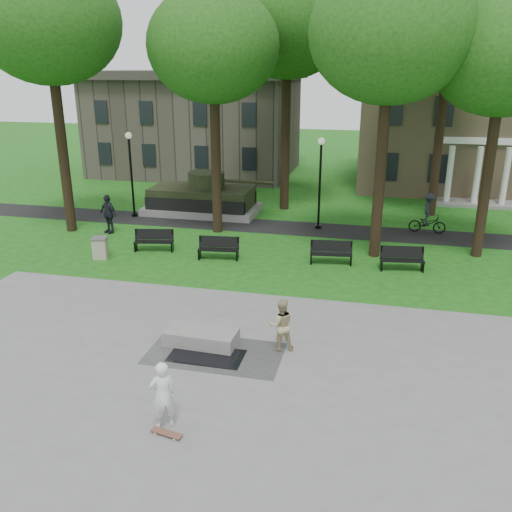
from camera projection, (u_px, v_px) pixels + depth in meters
The scene contains 26 objects.
ground at pixel (256, 332), 17.46m from camera, with size 120.00×120.00×0.00m, color #164F12.
plaza at pixel (209, 426), 12.86m from camera, with size 22.00×16.00×0.02m, color gray.
footpath at pixel (308, 229), 28.49m from camera, with size 44.00×2.60×0.01m, color black.
building_right at pixel (480, 123), 37.78m from camera, with size 17.00×12.00×8.60m.
building_left at pixel (197, 126), 42.98m from camera, with size 15.00×10.00×7.20m, color #4C443D.
tree_0 at pixel (48, 22), 24.98m from camera, with size 6.80×6.80×12.97m.
tree_1 at pixel (213, 47), 25.11m from camera, with size 6.20×6.20×11.63m.
tree_2 at pixel (391, 34), 21.44m from camera, with size 6.60×6.60×12.16m.
tree_3 at pixel (505, 53), 21.64m from camera, with size 6.00×6.00×11.19m.
tree_4 at pixel (287, 21), 29.16m from camera, with size 7.20×7.20×13.50m.
tree_5 at pixel (450, 34), 28.04m from camera, with size 6.40×6.40×12.44m.
lamp_left at pixel (131, 168), 29.98m from camera, with size 0.36×0.36×4.73m.
lamp_mid at pixel (320, 176), 27.74m from camera, with size 0.36×0.36×4.73m.
tank_monument at pixel (203, 198), 31.43m from camera, with size 7.45×3.40×2.40m.
puddle at pixel (206, 356), 15.98m from camera, with size 2.20×1.20×0.00m, color black.
concrete_block at pixel (201, 337), 16.62m from camera, with size 2.20×1.00×0.45m, color gray.
skateboard at pixel (167, 434), 12.53m from camera, with size 0.78×0.20×0.07m, color brown.
skateboarder at pixel (163, 395), 12.57m from camera, with size 0.63×0.41×1.73m, color white.
friend_watching at pixel (281, 325), 16.10m from camera, with size 0.79×0.61×1.62m, color tan.
pedestrian_walker at pixel (108, 214), 27.55m from camera, with size 1.17×0.49×1.99m, color black.
cyclist at pixel (428, 217), 27.63m from camera, with size 1.86×1.07×2.05m.
park_bench_0 at pixel (154, 240), 25.01m from camera, with size 1.85×0.88×1.00m.
park_bench_1 at pixel (219, 247), 23.95m from camera, with size 1.84×0.73×1.00m.
park_bench_2 at pixel (331, 252), 23.38m from camera, with size 1.84×0.72×1.00m.
park_bench_3 at pixel (402, 258), 22.63m from camera, with size 1.85×0.77×1.00m.
trash_bin at pixel (100, 248), 24.05m from camera, with size 0.81×0.81×0.96m.
Camera 1 is at (3.54, -15.26, 8.09)m, focal length 38.00 mm.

